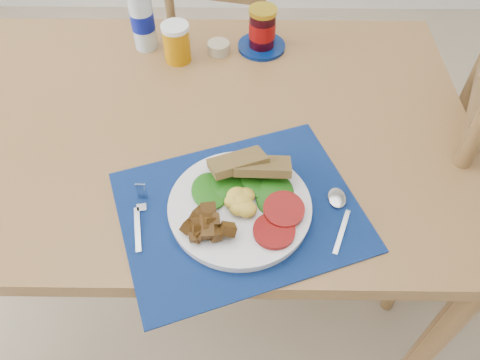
# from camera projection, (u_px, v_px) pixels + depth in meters

# --- Properties ---
(ground) EXTENTS (4.00, 4.00, 0.00)m
(ground) POSITION_uv_depth(u_px,v_px,m) (200.00, 321.00, 1.60)
(ground) COLOR tan
(ground) RESTS_ON ground
(table) EXTENTS (1.40, 0.90, 0.75)m
(table) POSITION_uv_depth(u_px,v_px,m) (188.00, 144.00, 1.21)
(table) COLOR brown
(table) RESTS_ON ground
(chair_far) EXTENTS (0.43, 0.42, 0.99)m
(chair_far) POSITION_uv_depth(u_px,v_px,m) (223.00, 45.00, 1.75)
(chair_far) COLOR brown
(chair_far) RESTS_ON ground
(placemat) EXTENTS (0.58, 0.52, 0.00)m
(placemat) POSITION_uv_depth(u_px,v_px,m) (240.00, 211.00, 0.97)
(placemat) COLOR black
(placemat) RESTS_ON table
(breakfast_plate) EXTENTS (0.29, 0.29, 0.07)m
(breakfast_plate) POSITION_uv_depth(u_px,v_px,m) (237.00, 206.00, 0.95)
(breakfast_plate) COLOR silver
(breakfast_plate) RESTS_ON placemat
(fork) EXTENTS (0.03, 0.15, 0.00)m
(fork) POSITION_uv_depth(u_px,v_px,m) (140.00, 215.00, 0.96)
(fork) COLOR #B2B5BA
(fork) RESTS_ON placemat
(spoon) EXTENTS (0.05, 0.16, 0.00)m
(spoon) POSITION_uv_depth(u_px,v_px,m) (338.00, 209.00, 0.97)
(spoon) COLOR #B2B5BA
(spoon) RESTS_ON placemat
(water_bottle) EXTENTS (0.07, 0.07, 0.22)m
(water_bottle) POSITION_uv_depth(u_px,v_px,m) (142.00, 16.00, 1.27)
(water_bottle) COLOR #ADBFCC
(water_bottle) RESTS_ON table
(juice_glass) EXTENTS (0.07, 0.07, 0.10)m
(juice_glass) POSITION_uv_depth(u_px,v_px,m) (177.00, 44.00, 1.27)
(juice_glass) COLOR #AC6C04
(juice_glass) RESTS_ON table
(ramekin) EXTENTS (0.06, 0.06, 0.03)m
(ramekin) POSITION_uv_depth(u_px,v_px,m) (219.00, 48.00, 1.32)
(ramekin) COLOR tan
(ramekin) RESTS_ON table
(jam_on_saucer) EXTENTS (0.14, 0.14, 0.12)m
(jam_on_saucer) POSITION_uv_depth(u_px,v_px,m) (262.00, 31.00, 1.30)
(jam_on_saucer) COLOR #051C59
(jam_on_saucer) RESTS_ON table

